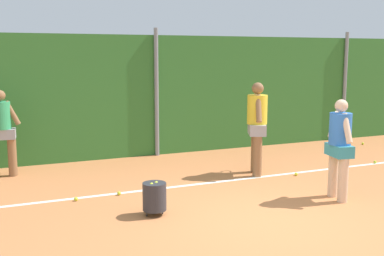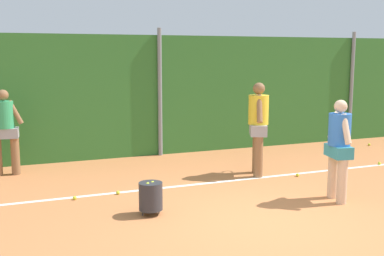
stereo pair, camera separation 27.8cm
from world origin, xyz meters
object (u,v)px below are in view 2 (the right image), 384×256
(player_foreground_near, at_px, (339,145))
(tennis_ball_3, at_px, (118,193))
(tennis_ball_1, at_px, (75,198))
(player_midcourt, at_px, (258,124))
(tennis_ball_2, at_px, (158,185))
(tennis_ball_4, at_px, (298,175))
(tennis_ball_6, at_px, (379,163))
(ball_hopper, at_px, (151,196))
(player_backcourt_far, at_px, (5,127))
(tennis_ball_8, at_px, (369,145))

(player_foreground_near, height_order, tennis_ball_3, player_foreground_near)
(tennis_ball_1, relative_size, tennis_ball_3, 1.00)
(player_midcourt, bearing_deg, tennis_ball_2, 118.66)
(tennis_ball_2, relative_size, tennis_ball_4, 1.00)
(tennis_ball_2, height_order, tennis_ball_6, same)
(tennis_ball_3, relative_size, tennis_ball_4, 1.00)
(ball_hopper, relative_size, tennis_ball_2, 7.78)
(player_foreground_near, bearing_deg, player_midcourt, 22.26)
(player_backcourt_far, height_order, tennis_ball_6, player_backcourt_far)
(ball_hopper, relative_size, tennis_ball_4, 7.78)
(player_foreground_near, height_order, tennis_ball_6, player_foreground_near)
(tennis_ball_1, xyz_separation_m, tennis_ball_3, (0.74, 0.04, 0.00))
(tennis_ball_4, bearing_deg, player_foreground_near, -100.22)
(tennis_ball_2, distance_m, tennis_ball_3, 0.81)
(player_foreground_near, bearing_deg, player_backcourt_far, 64.35)
(player_foreground_near, bearing_deg, tennis_ball_6, -44.04)
(player_foreground_near, xyz_separation_m, tennis_ball_1, (-4.06, 1.61, -0.91))
(player_backcourt_far, bearing_deg, player_foreground_near, 149.76)
(player_midcourt, bearing_deg, tennis_ball_1, 120.32)
(player_midcourt, height_order, tennis_ball_6, player_midcourt)
(ball_hopper, bearing_deg, tennis_ball_1, 129.78)
(player_backcourt_far, relative_size, tennis_ball_4, 26.07)
(tennis_ball_8, bearing_deg, tennis_ball_4, -150.31)
(tennis_ball_2, distance_m, tennis_ball_4, 2.82)
(tennis_ball_1, relative_size, tennis_ball_6, 1.00)
(tennis_ball_6, bearing_deg, tennis_ball_3, -178.81)
(player_backcourt_far, xyz_separation_m, tennis_ball_8, (8.97, -0.18, -0.93))
(ball_hopper, xyz_separation_m, tennis_ball_2, (0.55, 1.39, -0.26))
(player_backcourt_far, distance_m, tennis_ball_6, 7.95)
(player_backcourt_far, bearing_deg, tennis_ball_4, 163.86)
(player_backcourt_far, height_order, tennis_ball_1, player_backcourt_far)
(player_foreground_near, distance_m, ball_hopper, 3.18)
(ball_hopper, height_order, tennis_ball_6, ball_hopper)
(player_midcourt, distance_m, player_backcourt_far, 5.03)
(tennis_ball_1, height_order, tennis_ball_3, same)
(tennis_ball_2, bearing_deg, player_backcourt_far, 142.54)
(tennis_ball_1, distance_m, tennis_ball_6, 6.59)
(player_midcourt, bearing_deg, tennis_ball_4, -97.97)
(player_foreground_near, bearing_deg, tennis_ball_1, 79.43)
(tennis_ball_1, bearing_deg, player_midcourt, 5.92)
(tennis_ball_2, bearing_deg, player_midcourt, 4.26)
(tennis_ball_2, relative_size, tennis_ball_6, 1.00)
(tennis_ball_2, distance_m, tennis_ball_6, 5.06)
(player_foreground_near, height_order, player_midcourt, player_midcourt)
(player_midcourt, xyz_separation_m, tennis_ball_2, (-2.13, -0.16, -1.01))
(tennis_ball_4, distance_m, tennis_ball_6, 2.26)
(player_midcourt, relative_size, ball_hopper, 3.62)
(tennis_ball_3, distance_m, tennis_ball_8, 7.46)
(player_foreground_near, xyz_separation_m, player_backcourt_far, (-5.09, 3.79, 0.02))
(tennis_ball_1, xyz_separation_m, tennis_ball_4, (4.34, -0.05, 0.00))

